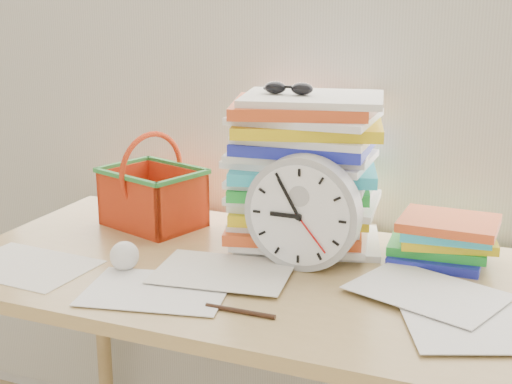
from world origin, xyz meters
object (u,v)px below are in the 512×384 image
at_px(desk, 264,301).
at_px(basket, 152,180).
at_px(clock, 303,213).
at_px(book_stack, 445,239).
at_px(paper_stack, 304,171).

bearing_deg(desk, basket, 154.66).
relative_size(clock, basket, 1.05).
height_order(clock, book_stack, clock).
bearing_deg(paper_stack, basket, -177.72).
distance_m(paper_stack, basket, 0.41).
bearing_deg(book_stack, desk, -150.20).
relative_size(clock, book_stack, 1.03).
bearing_deg(paper_stack, clock, -71.85).
bearing_deg(paper_stack, desk, -96.36).
distance_m(clock, book_stack, 0.33).
xyz_separation_m(paper_stack, basket, (-0.40, -0.02, -0.06)).
xyz_separation_m(desk, basket, (-0.38, 0.18, 0.20)).
height_order(desk, basket, basket).
xyz_separation_m(paper_stack, book_stack, (0.33, 0.01, -0.13)).
distance_m(desk, basket, 0.47).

